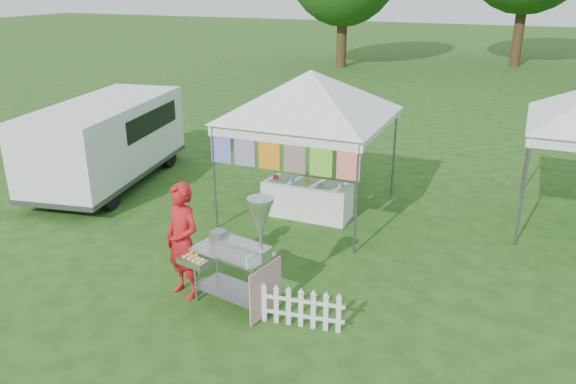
% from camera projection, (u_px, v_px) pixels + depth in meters
% --- Properties ---
extents(ground, '(120.00, 120.00, 0.00)m').
position_uv_depth(ground, '(229.00, 292.00, 8.88)').
color(ground, '#1E4413').
rests_on(ground, ground).
extents(canopy_main, '(4.24, 4.24, 3.45)m').
position_uv_depth(canopy_main, '(311.00, 71.00, 10.82)').
color(canopy_main, '#59595E').
rests_on(canopy_main, ground).
extents(donut_cart, '(1.44, 0.89, 1.83)m').
position_uv_depth(donut_cart, '(242.00, 244.00, 8.06)').
color(donut_cart, gray).
rests_on(donut_cart, ground).
extents(vendor, '(0.78, 0.63, 1.84)m').
position_uv_depth(vendor, '(183.00, 241.00, 8.51)').
color(vendor, '#B5161A').
rests_on(vendor, ground).
extents(cargo_van, '(2.72, 5.01, 1.97)m').
position_uv_depth(cargo_van, '(109.00, 139.00, 13.37)').
color(cargo_van, white).
rests_on(cargo_van, ground).
extents(picket_fence, '(1.25, 0.19, 0.56)m').
position_uv_depth(picket_fence, '(301.00, 309.00, 7.90)').
color(picket_fence, white).
rests_on(picket_fence, ground).
extents(display_table, '(1.80, 0.70, 0.73)m').
position_uv_depth(display_table, '(307.00, 199.00, 11.63)').
color(display_table, white).
rests_on(display_table, ground).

